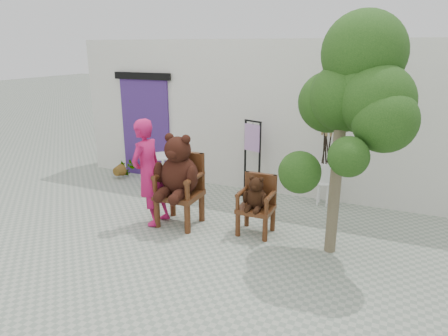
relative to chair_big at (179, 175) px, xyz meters
The scene contains 11 objects.
ground_plane 1.44m from the chair_big, 28.49° to the right, with size 60.00×60.00×0.00m, color gray.
back_wall 2.82m from the chair_big, 68.37° to the left, with size 9.00×1.00×3.00m, color silver.
doorway 2.86m from the chair_big, 134.43° to the left, with size 1.40×0.11×2.33m.
chair_big is the anchor object (origin of this frame).
chair_small 1.33m from the chair_big, ahead, with size 0.54×0.51×0.95m.
person 0.50m from the chair_big, 163.98° to the right, with size 0.64×0.42×1.75m, color #BC1757.
cafe_table 1.92m from the chair_big, 129.96° to the left, with size 0.60×0.60×0.70m.
display_stand 1.87m from the chair_big, 69.48° to the left, with size 0.54×0.48×1.51m.
stool_bucket 2.74m from the chair_big, 41.28° to the left, with size 0.32×0.32×1.45m.
tree 2.99m from the chair_big, ahead, with size 1.62×1.75×3.33m.
potted_plant 2.97m from the chair_big, 145.43° to the left, with size 0.42×0.36×0.47m, color #14330D.
Camera 1 is at (2.12, -4.82, 2.87)m, focal length 32.00 mm.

